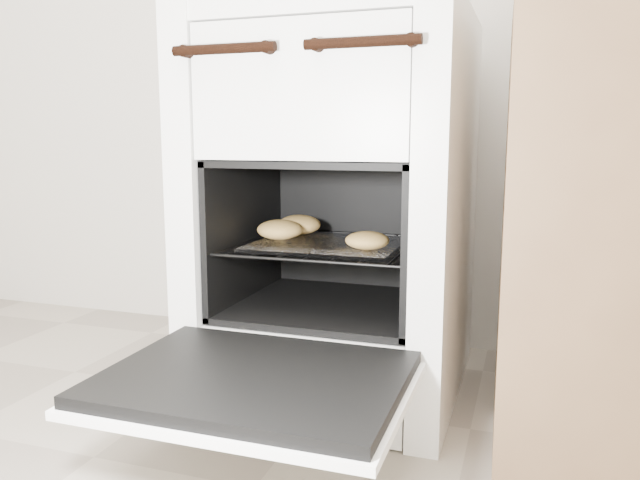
# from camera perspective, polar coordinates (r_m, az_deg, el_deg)

# --- Properties ---
(stove) EXTENTS (0.57, 0.64, 0.88)m
(stove) POSITION_cam_1_polar(r_m,az_deg,el_deg) (1.47, 1.75, 2.67)
(stove) COLOR white
(stove) RESTS_ON ground
(oven_door) EXTENTS (0.51, 0.40, 0.04)m
(oven_door) POSITION_cam_1_polar(r_m,az_deg,el_deg) (1.08, -5.97, -12.82)
(oven_door) COLOR black
(oven_door) RESTS_ON stove
(oven_rack) EXTENTS (0.42, 0.40, 0.01)m
(oven_rack) POSITION_cam_1_polar(r_m,az_deg,el_deg) (1.42, 0.99, -0.48)
(oven_rack) COLOR black
(oven_rack) RESTS_ON stove
(foil_sheet) EXTENTS (0.32, 0.29, 0.01)m
(foil_sheet) POSITION_cam_1_polar(r_m,az_deg,el_deg) (1.40, 0.75, -0.38)
(foil_sheet) COLOR silver
(foil_sheet) RESTS_ON oven_rack
(baked_rolls) EXTENTS (0.35, 0.28, 0.05)m
(baked_rolls) POSITION_cam_1_polar(r_m,az_deg,el_deg) (1.44, -1.19, 0.93)
(baked_rolls) COLOR tan
(baked_rolls) RESTS_ON foil_sheet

